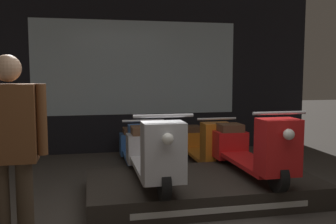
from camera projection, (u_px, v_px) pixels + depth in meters
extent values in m
cube|color=black|center=(137.00, 65.00, 6.87)|extent=(6.77, 0.08, 3.20)
cube|color=silver|center=(137.00, 68.00, 6.83)|extent=(3.72, 0.01, 1.70)
cube|color=#2D2823|center=(202.00, 187.00, 4.38)|extent=(2.65, 1.41, 0.25)
cube|color=silver|center=(223.00, 210.00, 3.69)|extent=(1.85, 0.01, 0.06)
cylinder|color=black|center=(164.00, 184.00, 3.56)|extent=(0.09, 0.32, 0.32)
cylinder|color=black|center=(143.00, 154.00, 4.89)|extent=(0.09, 0.32, 0.32)
cube|color=#BCBCC1|center=(152.00, 167.00, 4.23)|extent=(0.38, 1.27, 0.05)
cube|color=#BCBCC1|center=(163.00, 152.00, 3.55)|extent=(0.40, 0.29, 0.58)
cube|color=#BCBCC1|center=(143.00, 148.00, 4.86)|extent=(0.42, 0.33, 0.36)
cube|color=brown|center=(143.00, 130.00, 4.83)|extent=(0.31, 0.30, 0.10)
cylinder|color=silver|center=(163.00, 116.00, 3.51)|extent=(0.57, 0.03, 0.03)
sphere|color=white|center=(168.00, 139.00, 3.34)|extent=(0.11, 0.11, 0.11)
cylinder|color=black|center=(278.00, 177.00, 3.81)|extent=(0.09, 0.32, 0.32)
cylinder|color=black|center=(229.00, 150.00, 5.14)|extent=(0.09, 0.32, 0.32)
cube|color=red|center=(250.00, 162.00, 4.48)|extent=(0.38, 1.27, 0.05)
cube|color=red|center=(278.00, 147.00, 3.80)|extent=(0.40, 0.29, 0.58)
cube|color=red|center=(230.00, 144.00, 5.11)|extent=(0.42, 0.33, 0.36)
cube|color=brown|center=(230.00, 128.00, 5.08)|extent=(0.31, 0.30, 0.10)
cylinder|color=silver|center=(279.00, 113.00, 3.76)|extent=(0.57, 0.03, 0.03)
sphere|color=white|center=(289.00, 134.00, 3.59)|extent=(0.11, 0.11, 0.11)
cylinder|color=black|center=(144.00, 168.00, 5.13)|extent=(0.09, 0.32, 0.32)
cylinder|color=black|center=(132.00, 148.00, 6.46)|extent=(0.09, 0.32, 0.32)
cube|color=#386BBC|center=(137.00, 158.00, 5.80)|extent=(0.38, 1.27, 0.05)
cube|color=#386BBC|center=(143.00, 146.00, 5.12)|extent=(0.40, 0.29, 0.58)
cube|color=#386BBC|center=(132.00, 144.00, 6.43)|extent=(0.42, 0.33, 0.36)
cube|color=brown|center=(132.00, 131.00, 6.40)|extent=(0.31, 0.30, 0.10)
cylinder|color=silver|center=(143.00, 121.00, 5.08)|extent=(0.57, 0.03, 0.03)
sphere|color=white|center=(146.00, 137.00, 4.91)|extent=(0.11, 0.11, 0.11)
cylinder|color=black|center=(216.00, 164.00, 5.35)|extent=(0.09, 0.32, 0.32)
cylinder|color=black|center=(191.00, 146.00, 6.68)|extent=(0.09, 0.32, 0.32)
cube|color=orange|center=(202.00, 155.00, 6.02)|extent=(0.38, 1.27, 0.05)
cube|color=orange|center=(216.00, 143.00, 5.34)|extent=(0.40, 0.29, 0.58)
cube|color=orange|center=(191.00, 142.00, 6.65)|extent=(0.42, 0.33, 0.36)
cube|color=brown|center=(191.00, 129.00, 6.62)|extent=(0.31, 0.30, 0.10)
cylinder|color=silver|center=(217.00, 119.00, 5.30)|extent=(0.57, 0.03, 0.03)
sphere|color=white|center=(221.00, 134.00, 5.13)|extent=(0.11, 0.11, 0.11)
cylinder|color=#473828|center=(2.00, 211.00, 2.93)|extent=(0.13, 0.13, 0.77)
cylinder|color=#473828|center=(25.00, 209.00, 2.97)|extent=(0.13, 0.13, 0.77)
cube|color=brown|center=(10.00, 123.00, 2.88)|extent=(0.39, 0.22, 0.61)
cylinder|color=brown|center=(42.00, 120.00, 2.93)|extent=(0.08, 0.08, 0.56)
sphere|color=tan|center=(7.00, 68.00, 2.84)|extent=(0.21, 0.21, 0.21)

